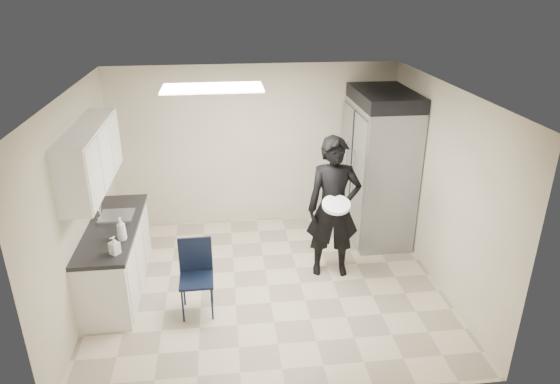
{
  "coord_description": "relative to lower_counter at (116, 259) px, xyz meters",
  "views": [
    {
      "loc": [
        -0.51,
        -5.6,
        3.77
      ],
      "look_at": [
        0.19,
        0.2,
        1.26
      ],
      "focal_mm": 32.0,
      "sensor_mm": 36.0,
      "label": 1
    }
  ],
  "objects": [
    {
      "name": "lower_counter",
      "position": [
        0.0,
        0.0,
        0.0
      ],
      "size": [
        0.6,
        1.9,
        0.86
      ],
      "primitive_type": "cube",
      "color": "silver",
      "rests_on": "floor"
    },
    {
      "name": "commercial_fridge",
      "position": [
        3.78,
        1.07,
        0.62
      ],
      "size": [
        0.8,
        1.35,
        2.1
      ],
      "primitive_type": "cube",
      "color": "gray",
      "rests_on": "floor"
    },
    {
      "name": "towel_dispenser",
      "position": [
        -0.19,
        1.15,
        1.19
      ],
      "size": [
        0.22,
        0.3,
        0.35
      ],
      "primitive_type": "cube",
      "color": "black",
      "rests_on": "left_wall"
    },
    {
      "name": "folding_chair",
      "position": [
        1.05,
        -0.67,
        0.02
      ],
      "size": [
        0.41,
        0.41,
        0.9
      ],
      "primitive_type": "cube",
      "rotation": [
        0.0,
        0.0,
        0.02
      ],
      "color": "black",
      "rests_on": "floor"
    },
    {
      "name": "man_tuxedo",
      "position": [
        2.86,
        0.05,
        0.54
      ],
      "size": [
        0.76,
        0.55,
        1.95
      ],
      "primitive_type": "imported",
      "rotation": [
        0.0,
        0.0,
        -0.11
      ],
      "color": "black",
      "rests_on": "floor"
    },
    {
      "name": "countertop",
      "position": [
        0.0,
        0.0,
        0.46
      ],
      "size": [
        0.64,
        1.95,
        0.05
      ],
      "primitive_type": "cube",
      "color": "black",
      "rests_on": "lower_counter"
    },
    {
      "name": "ceiling_panel",
      "position": [
        1.35,
        0.2,
        2.14
      ],
      "size": [
        1.2,
        0.6,
        0.02
      ],
      "primitive_type": "cube",
      "color": "white",
      "rests_on": "ceiling"
    },
    {
      "name": "faucet",
      "position": [
        -0.18,
        0.25,
        0.59
      ],
      "size": [
        0.02,
        0.02,
        0.24
      ],
      "primitive_type": "cylinder",
      "color": "silver",
      "rests_on": "countertop"
    },
    {
      "name": "bucket_lid",
      "position": [
        2.83,
        -0.2,
        0.71
      ],
      "size": [
        0.4,
        0.4,
        0.05
      ],
      "primitive_type": "cylinder",
      "rotation": [
        0.0,
        0.0,
        -0.11
      ],
      "color": "silver",
      "rests_on": "man_tuxedo"
    },
    {
      "name": "fridge_compressor",
      "position": [
        3.78,
        1.07,
        1.77
      ],
      "size": [
        0.8,
        1.35,
        0.2
      ],
      "primitive_type": "cube",
      "color": "black",
      "rests_on": "commercial_fridge"
    },
    {
      "name": "notice_sticker_right",
      "position": [
        -0.29,
        0.1,
        0.75
      ],
      "size": [
        0.0,
        0.12,
        0.07
      ],
      "primitive_type": "cube",
      "color": "yellow",
      "rests_on": "left_wall"
    },
    {
      "name": "sink",
      "position": [
        0.02,
        0.25,
        0.44
      ],
      "size": [
        0.42,
        0.4,
        0.14
      ],
      "primitive_type": "cube",
      "color": "gray",
      "rests_on": "countertop"
    },
    {
      "name": "notice_sticker_left",
      "position": [
        -0.29,
        -0.1,
        0.79
      ],
      "size": [
        0.0,
        0.12,
        0.07
      ],
      "primitive_type": "cube",
      "color": "yellow",
      "rests_on": "left_wall"
    },
    {
      "name": "soap_bottle_b",
      "position": [
        0.18,
        -0.72,
        0.59
      ],
      "size": [
        0.14,
        0.14,
        0.22
      ],
      "primitive_type": "imported",
      "rotation": [
        0.0,
        0.0,
        -0.67
      ],
      "color": "silver",
      "rests_on": "countertop"
    },
    {
      "name": "right_wall",
      "position": [
        4.2,
        -0.2,
        0.87
      ],
      "size": [
        0.0,
        4.0,
        4.0
      ],
      "primitive_type": "plane",
      "rotation": [
        1.57,
        0.0,
        -1.57
      ],
      "color": "beige",
      "rests_on": "floor"
    },
    {
      "name": "left_wall",
      "position": [
        -0.3,
        -0.2,
        0.87
      ],
      "size": [
        0.0,
        4.0,
        4.0
      ],
      "primitive_type": "plane",
      "rotation": [
        1.57,
        0.0,
        1.57
      ],
      "color": "beige",
      "rests_on": "floor"
    },
    {
      "name": "soap_bottle_a",
      "position": [
        0.2,
        -0.39,
        0.63
      ],
      "size": [
        0.12,
        0.12,
        0.29
      ],
      "primitive_type": "imported",
      "rotation": [
        0.0,
        0.0,
        -0.03
      ],
      "color": "silver",
      "rests_on": "countertop"
    },
    {
      "name": "back_wall",
      "position": [
        1.95,
        1.8,
        0.87
      ],
      "size": [
        4.5,
        0.0,
        4.5
      ],
      "primitive_type": "plane",
      "rotation": [
        1.57,
        0.0,
        0.0
      ],
      "color": "beige",
      "rests_on": "floor"
    },
    {
      "name": "upper_cabinets",
      "position": [
        -0.13,
        0.0,
        1.4
      ],
      "size": [
        0.35,
        1.8,
        0.75
      ],
      "primitive_type": "cube",
      "color": "silver",
      "rests_on": "left_wall"
    },
    {
      "name": "ceiling",
      "position": [
        1.95,
        -0.2,
        2.17
      ],
      "size": [
        4.5,
        4.5,
        0.0
      ],
      "primitive_type": "plane",
      "rotation": [
        3.14,
        0.0,
        0.0
      ],
      "color": "silver",
      "rests_on": "back_wall"
    },
    {
      "name": "floor",
      "position": [
        1.95,
        -0.2,
        -0.43
      ],
      "size": [
        4.5,
        4.5,
        0.0
      ],
      "primitive_type": "plane",
      "color": "#C3B399",
      "rests_on": "ground"
    }
  ]
}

